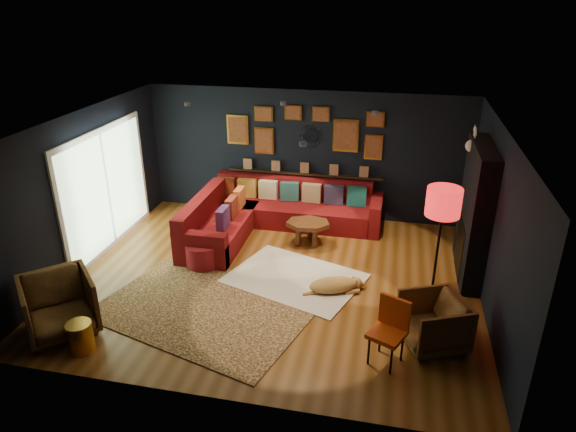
% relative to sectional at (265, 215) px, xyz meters
% --- Properties ---
extents(floor, '(6.50, 6.50, 0.00)m').
position_rel_sectional_xyz_m(floor, '(0.61, -1.81, -0.32)').
color(floor, brown).
rests_on(floor, ground).
extents(room_walls, '(6.50, 6.50, 6.50)m').
position_rel_sectional_xyz_m(room_walls, '(0.61, -1.81, 1.27)').
color(room_walls, black).
rests_on(room_walls, ground).
extents(sectional, '(3.41, 2.69, 0.86)m').
position_rel_sectional_xyz_m(sectional, '(0.00, 0.00, 0.00)').
color(sectional, maroon).
rests_on(sectional, ground).
extents(ledge, '(3.20, 0.12, 0.04)m').
position_rel_sectional_xyz_m(ledge, '(0.61, 0.87, 0.60)').
color(ledge, black).
rests_on(ledge, room_walls).
extents(gallery_wall, '(3.15, 0.04, 1.02)m').
position_rel_sectional_xyz_m(gallery_wall, '(0.60, 0.91, 1.48)').
color(gallery_wall, '#C6882E').
rests_on(gallery_wall, room_walls).
extents(sunburst_mirror, '(0.47, 0.16, 0.47)m').
position_rel_sectional_xyz_m(sunburst_mirror, '(0.71, 0.91, 1.38)').
color(sunburst_mirror, silver).
rests_on(sunburst_mirror, room_walls).
extents(fireplace, '(0.31, 1.60, 2.20)m').
position_rel_sectional_xyz_m(fireplace, '(3.71, -0.91, 0.70)').
color(fireplace, black).
rests_on(fireplace, ground).
extents(deer_head, '(0.50, 0.28, 0.45)m').
position_rel_sectional_xyz_m(deer_head, '(3.75, -0.41, 1.73)').
color(deer_head, white).
rests_on(deer_head, fireplace).
extents(sliding_door, '(0.06, 2.80, 2.20)m').
position_rel_sectional_xyz_m(sliding_door, '(-2.60, -1.21, 0.78)').
color(sliding_door, white).
rests_on(sliding_door, ground).
extents(ceiling_spots, '(3.30, 2.50, 0.06)m').
position_rel_sectional_xyz_m(ceiling_spots, '(0.61, -1.01, 2.24)').
color(ceiling_spots, black).
rests_on(ceiling_spots, room_walls).
extents(shag_rug, '(2.45, 2.10, 0.03)m').
position_rel_sectional_xyz_m(shag_rug, '(0.95, -1.74, -0.31)').
color(shag_rug, silver).
rests_on(shag_rug, ground).
extents(leopard_rug, '(3.52, 2.94, 0.02)m').
position_rel_sectional_xyz_m(leopard_rug, '(-0.19, -2.83, -0.31)').
color(leopard_rug, tan).
rests_on(leopard_rug, ground).
extents(coffee_table, '(0.88, 0.69, 0.42)m').
position_rel_sectional_xyz_m(coffee_table, '(0.92, -0.42, 0.04)').
color(coffee_table, '#563618').
rests_on(coffee_table, shag_rug).
extents(pouf, '(0.60, 0.60, 0.39)m').
position_rel_sectional_xyz_m(pouf, '(-0.69, -1.61, -0.10)').
color(pouf, maroon).
rests_on(pouf, shag_rug).
extents(armchair_left, '(1.23, 1.22, 0.92)m').
position_rel_sectional_xyz_m(armchair_left, '(-1.94, -3.78, 0.14)').
color(armchair_left, '#A36B31').
rests_on(armchair_left, ground).
extents(armchair_right, '(0.96, 0.99, 0.79)m').
position_rel_sectional_xyz_m(armchair_right, '(3.06, -3.01, 0.07)').
color(armchair_right, '#A36B31').
rests_on(armchair_right, ground).
extents(gold_stool, '(0.33, 0.33, 0.41)m').
position_rel_sectional_xyz_m(gold_stool, '(-1.45, -4.09, -0.12)').
color(gold_stool, '#C6882E').
rests_on(gold_stool, ground).
extents(orange_chair, '(0.55, 0.55, 0.88)m').
position_rel_sectional_xyz_m(orange_chair, '(2.50, -3.43, 0.19)').
color(orange_chair, black).
rests_on(orange_chair, ground).
extents(floor_lamp, '(0.50, 0.50, 1.82)m').
position_rel_sectional_xyz_m(floor_lamp, '(3.11, -1.86, 1.22)').
color(floor_lamp, black).
rests_on(floor_lamp, ground).
extents(dog, '(1.17, 0.88, 0.33)m').
position_rel_sectional_xyz_m(dog, '(1.61, -2.01, -0.14)').
color(dog, tan).
rests_on(dog, leopard_rug).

